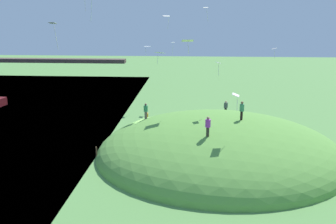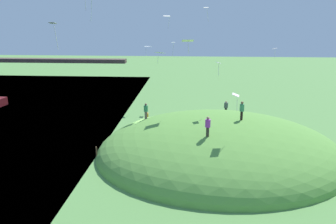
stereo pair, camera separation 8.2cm
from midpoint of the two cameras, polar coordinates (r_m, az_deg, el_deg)
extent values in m
plane|color=#588C45|center=(36.58, -3.50, -4.98)|extent=(160.00, 160.00, 0.00)
ellipsoid|color=#5C973E|center=(33.70, 8.23, -6.95)|extent=(23.17, 20.20, 7.16)
cube|color=black|center=(32.60, 11.85, -0.56)|extent=(0.24, 0.25, 0.83)
cylinder|color=#3C865B|center=(32.40, 11.92, 0.71)|extent=(0.58, 0.58, 0.66)
sphere|color=brown|center=(32.29, 11.96, 1.49)|extent=(0.25, 0.25, 0.25)
cube|color=#342E26|center=(28.59, 6.42, -3.21)|extent=(0.25, 0.27, 0.80)
cylinder|color=purple|center=(28.37, 6.47, -1.84)|extent=(0.61, 0.61, 0.63)
sphere|color=#9D725D|center=(28.24, 6.49, -1.00)|extent=(0.24, 0.24, 0.24)
cube|color=#564547|center=(35.62, -3.71, -0.51)|extent=(0.26, 0.24, 0.78)
cylinder|color=#328352|center=(35.43, -3.73, 0.57)|extent=(0.58, 0.58, 0.62)
sphere|color=brown|center=(35.32, -3.74, 1.24)|extent=(0.23, 0.23, 0.23)
cube|color=black|center=(41.80, 9.33, 0.19)|extent=(0.26, 0.16, 0.77)
cylinder|color=#394149|center=(41.62, 9.37, 1.10)|extent=(0.50, 0.50, 0.61)
sphere|color=tan|center=(41.52, 9.40, 1.66)|extent=(0.23, 0.23, 0.23)
cube|color=brown|center=(40.49, -3.55, -1.58)|extent=(0.18, 0.23, 0.78)
cylinder|color=orange|center=(40.29, -3.56, -0.62)|extent=(0.48, 0.48, 0.62)
sphere|color=beige|center=(40.18, -3.58, -0.04)|extent=(0.24, 0.24, 0.24)
cube|color=white|center=(28.30, 10.94, 2.76)|extent=(0.68, 0.90, 0.22)
cylinder|color=white|center=(28.24, 11.15, 1.18)|extent=(0.08, 0.14, 1.07)
cube|color=white|center=(48.89, -3.38, 10.64)|extent=(1.05, 0.77, 0.03)
cylinder|color=white|center=(48.72, -3.71, 9.72)|extent=(0.11, 0.10, 1.03)
cube|color=white|center=(51.51, -0.32, 15.42)|extent=(1.16, 0.97, 0.16)
cylinder|color=white|center=(51.72, 0.01, 14.29)|extent=(0.23, 0.07, 1.55)
cube|color=white|center=(44.05, 16.92, 9.89)|extent=(0.77, 0.90, 0.16)
cylinder|color=white|center=(44.11, 16.99, 8.99)|extent=(0.09, 0.10, 1.00)
cube|color=white|center=(37.83, -1.43, 9.67)|extent=(1.32, 1.16, 0.18)
cylinder|color=white|center=(38.22, -1.76, 8.56)|extent=(0.15, 0.15, 0.99)
cube|color=white|center=(30.64, -18.44, 13.65)|extent=(0.69, 0.55, 0.13)
cylinder|color=white|center=(30.35, -17.90, 11.52)|extent=(0.25, 0.11, 1.97)
cube|color=silver|center=(48.54, 6.12, 16.62)|extent=(0.68, 0.50, 0.13)
cylinder|color=silver|center=(48.66, 6.39, 15.42)|extent=(0.27, 0.15, 1.67)
cube|color=white|center=(33.74, 8.16, 7.97)|extent=(0.57, 0.73, 0.18)
cylinder|color=white|center=(33.94, 8.19, 6.81)|extent=(0.08, 0.16, 1.07)
cube|color=silver|center=(49.63, 0.75, 11.31)|extent=(0.49, 0.69, 0.04)
cylinder|color=silver|center=(49.51, 0.71, 10.09)|extent=(0.19, 0.29, 1.72)
cylinder|color=white|center=(44.06, -13.47, 16.80)|extent=(0.08, 0.24, 1.56)
cube|color=white|center=(35.33, 3.16, 11.58)|extent=(1.23, 0.90, 0.27)
cylinder|color=white|center=(35.45, 3.28, 10.31)|extent=(0.13, 0.17, 0.99)
cylinder|color=white|center=(31.79, -12.51, 15.90)|extent=(0.20, 0.07, 1.88)
cylinder|color=brown|center=(32.68, -11.67, -6.64)|extent=(0.14, 0.14, 1.28)
camera|label=1|loc=(0.04, -90.07, -0.02)|focal=37.28mm
camera|label=2|loc=(0.04, 89.93, 0.02)|focal=37.28mm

